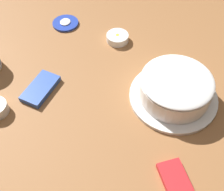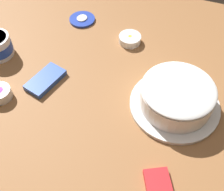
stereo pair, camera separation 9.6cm
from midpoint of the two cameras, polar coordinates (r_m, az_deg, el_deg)
ground_plane at (r=1.00m, az=-9.51°, el=-1.82°), size 1.54×1.54×0.00m
frosted_cake at (r=0.98m, az=9.98°, el=1.17°), size 0.31×0.31×0.11m
frosting_tub_lid at (r=1.32m, az=-11.56°, el=14.09°), size 0.12×0.12×0.02m
sprinkle_bowl_yellow at (r=1.20m, az=-1.23°, el=11.56°), size 0.09×0.09×0.03m
candy_box_lower at (r=1.06m, az=-16.84°, el=1.22°), size 0.17×0.11×0.02m
candy_box_upper at (r=0.85m, az=9.84°, el=-17.67°), size 0.16×0.13×0.02m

